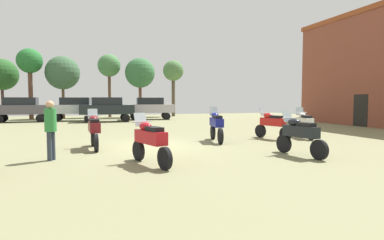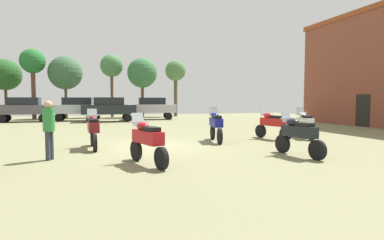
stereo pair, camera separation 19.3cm
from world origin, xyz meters
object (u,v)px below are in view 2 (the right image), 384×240
(tree_1, at_px, (65,73))
(motorcycle_3, at_px, (93,129))
(motorcycle_6, at_px, (298,134))
(motorcycle_7, at_px, (272,124))
(car_3, at_px, (152,107))
(tree_3, at_px, (175,72))
(motorcycle_4, at_px, (216,125))
(tree_7, at_px, (33,63))
(tree_8, at_px, (142,73))
(motorcycle_8, at_px, (305,123))
(car_2, at_px, (24,108))
(tree_5, at_px, (112,67))
(motorcycle_2, at_px, (147,140))
(tree_2, at_px, (5,75))
(car_1, at_px, (109,108))
(person_1, at_px, (49,125))
(car_5, at_px, (78,107))

(tree_1, bearing_deg, motorcycle_3, -82.43)
(motorcycle_6, xyz_separation_m, motorcycle_7, (1.56, 4.15, -0.00))
(motorcycle_7, distance_m, car_3, 16.19)
(tree_3, bearing_deg, motorcycle_4, -99.08)
(tree_1, distance_m, tree_7, 2.91)
(motorcycle_6, distance_m, tree_8, 24.48)
(motorcycle_8, xyz_separation_m, car_2, (-15.13, 15.91, 0.46))
(motorcycle_8, height_order, car_3, car_3)
(motorcycle_7, relative_size, tree_8, 0.34)
(tree_1, relative_size, tree_5, 0.92)
(car_3, bearing_deg, car_2, 95.52)
(tree_3, xyz_separation_m, tree_7, (-13.87, -1.05, 0.39))
(car_3, bearing_deg, tree_1, 67.11)
(motorcycle_7, relative_size, tree_7, 0.31)
(motorcycle_2, distance_m, car_3, 20.28)
(motorcycle_6, height_order, tree_8, tree_8)
(tree_7, bearing_deg, tree_2, 151.18)
(car_1, xyz_separation_m, tree_2, (-9.22, 7.06, 2.99))
(car_1, distance_m, tree_2, 11.99)
(motorcycle_6, relative_size, tree_2, 0.37)
(person_1, relative_size, tree_8, 0.29)
(tree_5, xyz_separation_m, tree_7, (-7.15, -1.42, -0.02))
(car_2, distance_m, tree_3, 15.20)
(tree_3, bearing_deg, tree_1, -176.69)
(tree_1, height_order, tree_2, tree_1)
(motorcycle_7, height_order, person_1, person_1)
(car_2, height_order, tree_8, tree_8)
(motorcycle_2, height_order, tree_7, tree_7)
(car_5, xyz_separation_m, tree_1, (-1.30, 3.91, 3.20))
(motorcycle_7, distance_m, tree_3, 21.03)
(tree_3, relative_size, tree_5, 0.94)
(motorcycle_3, bearing_deg, person_1, -126.75)
(motorcycle_8, xyz_separation_m, tree_1, (-12.30, 20.09, 3.66))
(tree_1, xyz_separation_m, tree_8, (7.42, 0.00, 0.16))
(motorcycle_7, relative_size, tree_3, 0.34)
(car_1, height_order, car_2, same)
(person_1, bearing_deg, tree_2, -137.39)
(tree_2, bearing_deg, motorcycle_7, -52.67)
(motorcycle_2, height_order, motorcycle_4, motorcycle_4)
(car_1, distance_m, person_1, 16.65)
(car_3, bearing_deg, motorcycle_3, 168.08)
(tree_1, bearing_deg, motorcycle_7, -61.99)
(motorcycle_3, height_order, motorcycle_7, motorcycle_3)
(motorcycle_6, bearing_deg, car_1, 97.11)
(motorcycle_2, bearing_deg, motorcycle_4, 30.04)
(motorcycle_3, distance_m, tree_3, 23.16)
(tree_1, bearing_deg, motorcycle_4, -68.70)
(tree_2, bearing_deg, car_5, -36.51)
(motorcycle_3, distance_m, tree_1, 21.05)
(person_1, xyz_separation_m, tree_5, (2.91, 23.51, 4.18))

